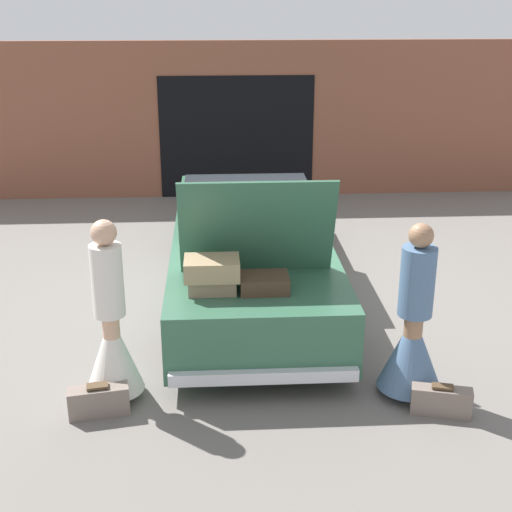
# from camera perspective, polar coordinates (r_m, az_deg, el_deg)

# --- Properties ---
(ground_plane) EXTENTS (40.00, 40.00, 0.00)m
(ground_plane) POSITION_cam_1_polar(r_m,az_deg,el_deg) (9.18, -0.54, -2.74)
(ground_plane) COLOR slate
(garage_wall_back) EXTENTS (12.00, 0.14, 2.80)m
(garage_wall_back) POSITION_cam_1_polar(r_m,az_deg,el_deg) (13.18, -1.57, 10.77)
(garage_wall_back) COLOR brown
(garage_wall_back) RESTS_ON ground_plane
(car) EXTENTS (1.90, 5.36, 1.91)m
(car) POSITION_cam_1_polar(r_m,az_deg,el_deg) (8.97, -0.57, 0.75)
(car) COLOR #336047
(car) RESTS_ON ground_plane
(person_left) EXTENTS (0.55, 0.55, 1.76)m
(person_left) POSITION_cam_1_polar(r_m,az_deg,el_deg) (6.73, -11.46, -6.29)
(person_left) COLOR tan
(person_left) RESTS_ON ground_plane
(person_right) EXTENTS (0.61, 0.61, 1.71)m
(person_right) POSITION_cam_1_polar(r_m,az_deg,el_deg) (6.82, 12.42, -6.25)
(person_right) COLOR #997051
(person_right) RESTS_ON ground_plane
(suitcase_beside_left_person) EXTENTS (0.57, 0.27, 0.31)m
(suitcase_beside_left_person) POSITION_cam_1_polar(r_m,az_deg,el_deg) (6.73, -12.48, -11.24)
(suitcase_beside_left_person) COLOR #75665B
(suitcase_beside_left_person) RESTS_ON ground_plane
(suitcase_beside_right_person) EXTENTS (0.56, 0.29, 0.30)m
(suitcase_beside_right_person) POSITION_cam_1_polar(r_m,az_deg,el_deg) (6.79, 14.60, -11.16)
(suitcase_beside_right_person) COLOR #75665B
(suitcase_beside_right_person) RESTS_ON ground_plane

